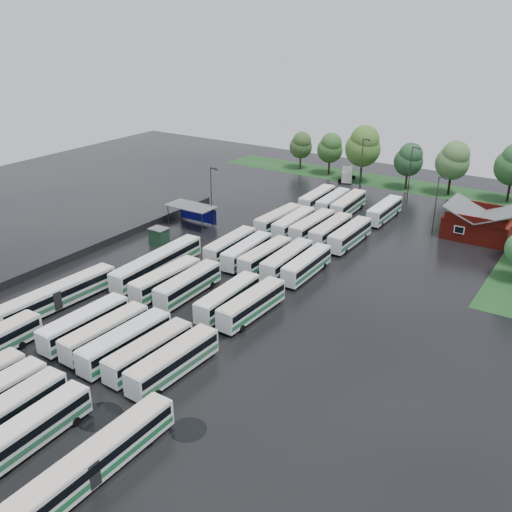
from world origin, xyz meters
The scene contains 49 objects.
ground centered at (0.00, 0.00, 0.00)m, with size 160.00×160.00×0.00m, color black.
brick_building centered at (24.00, 42.77, 1.87)m, with size 10.07×8.60×5.39m.
wash_shed centered at (-17.20, 22.02, 2.99)m, with size 8.20×4.20×3.58m.
utility_hut centered at (-16.20, 12.60, 1.32)m, with size 2.70×2.20×2.62m.
grass_strip_north centered at (2.00, 64.80, 0.01)m, with size 80.00×10.00×0.01m, color #163D17.
west_fence centered at (-22.20, 8.00, 0.60)m, with size 0.10×50.00×1.20m, color #2D2D30.
bus_r0c2 centered at (1.82, -25.98, 1.63)m, with size 2.52×10.68×2.96m.
bus_r0c3 centered at (5.23, -26.19, 1.61)m, with size 2.51×10.60×2.93m.
bus_r1c0 centered at (-4.46, -12.29, 1.67)m, with size 2.56×10.96×3.04m.
bus_r1c1 centered at (-1.20, -12.33, 1.62)m, with size 2.60×10.65×2.95m.
bus_r1c2 centered at (2.06, -12.59, 1.70)m, with size 2.76×11.18×3.09m.
bus_r1c3 centered at (5.20, -12.46, 1.61)m, with size 2.73×10.63×2.93m.
bus_r1c4 centered at (8.45, -12.50, 1.68)m, with size 2.75×11.08×3.06m.
bus_r2c0 centered at (-4.48, 0.99, 1.66)m, with size 2.73×10.95×3.02m.
bus_r2c1 centered at (-1.23, 1.47, 1.66)m, with size 2.54×10.86×3.01m.
bus_r2c3 centered at (5.02, 1.31, 1.63)m, with size 2.44×10.71×2.97m.
bus_r2c4 centered at (8.30, 1.51, 1.65)m, with size 2.64×10.88×3.01m.
bus_r3c0 centered at (-4.41, 14.98, 1.63)m, with size 2.60×10.70×2.96m.
bus_r3c1 centered at (-1.19, 14.49, 1.61)m, with size 2.72×10.62×2.93m.
bus_r3c2 centered at (1.91, 14.53, 1.61)m, with size 2.46×10.57×2.93m.
bus_r3c3 centered at (5.27, 14.80, 1.68)m, with size 2.62×11.05×3.06m.
bus_r3c4 centered at (8.23, 14.99, 1.61)m, with size 2.40×10.53×2.92m.
bus_r4c0 centered at (-4.27, 28.31, 1.68)m, with size 2.77×11.06×3.05m.
bus_r4c1 centered at (-1.32, 28.19, 1.66)m, with size 2.64×10.93×3.02m.
bus_r4c2 centered at (1.85, 28.51, 1.70)m, with size 2.48×11.12×3.09m.
bus_r4c3 centered at (5.08, 28.51, 1.67)m, with size 2.43×10.91×3.03m.
bus_r4c4 centered at (8.45, 28.30, 1.69)m, with size 2.36×11.03×3.07m.
bus_r5c0 centered at (-4.31, 41.91, 1.67)m, with size 2.79×11.00×3.04m.
bus_r5c1 centered at (-1.12, 41.99, 1.61)m, with size 2.70×10.60×2.93m.
bus_r5c2 centered at (1.93, 41.87, 1.69)m, with size 2.83×11.13×3.07m.
bus_r5c4 centered at (8.52, 42.19, 1.67)m, with size 2.37×10.90×3.03m.
artic_bus_west_b centered at (-8.96, 4.37, 1.68)m, with size 2.84×16.43×3.04m.
artic_bus_west_c centered at (-12.40, -9.51, 1.64)m, with size 3.02×16.07×2.96m.
artic_bus_east centered at (12.29, -26.20, 1.62)m, with size 2.37×15.81×2.93m.
minibus centered at (-7.37, 61.41, 1.38)m, with size 4.15×6.05×2.49m.
tree_north_0 centered at (-20.40, 64.64, 5.47)m, with size 5.13×5.13×8.50m.
tree_north_1 centered at (-12.74, 63.79, 5.93)m, with size 5.56×5.56×9.22m.
tree_north_2 centered at (-4.26, 61.66, 7.73)m, with size 7.26×7.26×12.02m.
tree_north_3 centered at (5.33, 62.25, 6.09)m, with size 5.72×5.72×9.47m.
tree_north_4 centered at (13.69, 63.05, 6.86)m, with size 6.44×6.44×10.67m.
lamp_post_ne centered at (17.48, 40.83, 5.40)m, with size 1.43×0.28×9.30m.
lamp_post_nw centered at (-14.10, 23.44, 5.85)m, with size 1.55×0.30×10.07m.
lamp_post_back_w centered at (-1.80, 55.75, 6.10)m, with size 1.62×0.32×10.51m.
lamp_post_back_e centered at (8.56, 54.01, 6.09)m, with size 1.62×0.31×10.50m.
puddle_0 centered at (-1.48, -17.50, 0.00)m, with size 4.83×4.83×0.01m, color black.
puddle_1 centered at (6.98, -20.88, 0.00)m, with size 4.12×4.12×0.01m, color black.
puddle_2 centered at (-7.46, 4.16, 0.00)m, with size 6.34×6.34×0.01m, color black.
puddle_3 centered at (6.20, -3.55, 0.00)m, with size 5.17×5.17×0.01m, color black.
puddle_4 centered at (14.65, -17.92, 0.00)m, with size 3.26×3.26×0.01m, color black.
Camera 1 is at (40.91, -47.33, 32.97)m, focal length 40.00 mm.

